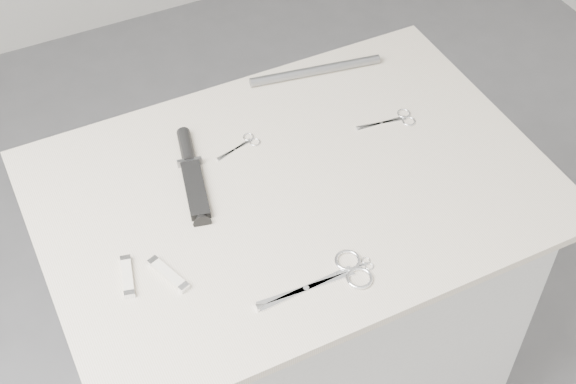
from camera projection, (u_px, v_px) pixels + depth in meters
name	position (u px, v px, depth m)	size (l,w,h in m)	color
plinth	(293.00, 319.00, 1.93)	(0.90, 0.60, 0.90)	silver
display_board	(294.00, 189.00, 1.59)	(1.00, 0.70, 0.02)	beige
large_shears	(337.00, 276.00, 1.43)	(0.21, 0.09, 0.01)	white
embroidery_scissors_a	(396.00, 120.00, 1.71)	(0.13, 0.06, 0.00)	white
embroidery_scissors_b	(244.00, 144.00, 1.66)	(0.10, 0.05, 0.00)	white
tiny_scissors	(359.00, 266.00, 1.44)	(0.07, 0.03, 0.00)	white
sheathed_knife	(191.00, 169.00, 1.60)	(0.09, 0.25, 0.03)	black
pocket_knife_a	(128.00, 276.00, 1.42)	(0.04, 0.09, 0.01)	silver
pocket_knife_b	(168.00, 274.00, 1.42)	(0.05, 0.10, 0.01)	silver
metal_rail	(316.00, 71.00, 1.81)	(0.02, 0.02, 0.31)	gray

